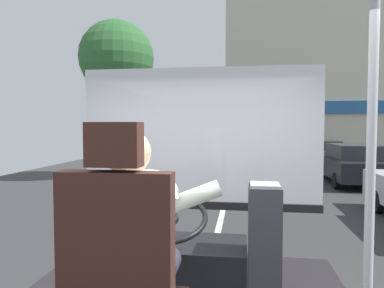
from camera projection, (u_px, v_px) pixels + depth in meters
The scene contains 11 objects.
ground at pixel (228, 190), 10.87m from camera, with size 18.00×44.00×0.06m.
bus_driver at pixel (132, 240), 1.66m from camera, with size 0.83×0.62×0.83m.
steering_console at pixel (178, 264), 2.84m from camera, with size 1.10×0.97×0.82m.
handrail_pole at pixel (370, 185), 1.65m from camera, with size 0.04×0.04×2.13m.
fare_box at pixel (264, 245), 2.61m from camera, with size 0.24×0.27×0.92m.
windshield_panel at pixel (199, 154), 3.68m from camera, with size 2.50×0.08×1.48m.
street_tree at pixel (117, 59), 13.03m from camera, with size 2.76×2.76×5.87m.
shop_building at pixel (323, 87), 19.07m from camera, with size 10.35×5.02×8.22m.
parked_car_black at pixel (354, 163), 11.97m from camera, with size 1.89×3.91×1.35m.
parked_car_green at pixel (320, 152), 17.51m from camera, with size 1.87×4.31×1.25m.
parked_car_red at pixel (301, 145), 23.06m from camera, with size 2.01×4.11×1.40m.
Camera 1 is at (0.45, -2.03, 1.97)m, focal length 32.89 mm.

